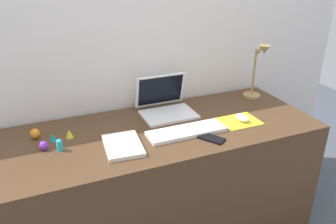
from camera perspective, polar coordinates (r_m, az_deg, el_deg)
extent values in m
cube|color=silver|center=(2.10, -4.89, 2.25)|extent=(2.89, 0.05, 1.55)
cube|color=#4C331E|center=(2.00, -1.08, -12.27)|extent=(1.69, 0.65, 0.74)
cube|color=white|center=(1.94, 0.11, -0.43)|extent=(0.30, 0.21, 0.01)
cube|color=white|center=(2.01, -1.31, 3.69)|extent=(0.30, 0.05, 0.20)
cube|color=black|center=(2.00, -1.25, 3.67)|extent=(0.27, 0.04, 0.17)
cube|color=white|center=(1.75, 3.10, -3.27)|extent=(0.41, 0.13, 0.02)
cube|color=yellow|center=(1.92, 11.89, -1.49)|extent=(0.21, 0.17, 0.00)
ellipsoid|color=white|center=(1.92, 12.27, -0.93)|extent=(0.06, 0.10, 0.03)
cube|color=black|center=(1.71, 7.29, -4.40)|extent=(0.12, 0.14, 0.01)
cylinder|color=#A5844C|center=(2.27, 13.78, 2.69)|extent=(0.11, 0.11, 0.02)
cylinder|color=#A5844C|center=(2.22, 14.19, 6.47)|extent=(0.01, 0.01, 0.30)
cylinder|color=#A5844C|center=(2.15, 15.22, 10.09)|extent=(0.01, 0.08, 0.08)
cone|color=#A5844C|center=(2.12, 15.85, 10.00)|extent=(0.06, 0.06, 0.05)
cube|color=silver|center=(1.64, -7.55, -5.56)|extent=(0.19, 0.25, 0.02)
cylinder|color=#28B7CC|center=(1.68, -17.64, -5.65)|extent=(0.03, 0.03, 0.03)
sphere|color=#28B7CC|center=(1.66, -17.76, -4.79)|extent=(0.03, 0.03, 0.03)
ellipsoid|color=orange|center=(1.82, -21.35, -3.39)|extent=(0.05, 0.05, 0.05)
cone|color=teal|center=(1.77, -18.75, -3.98)|extent=(0.03, 0.03, 0.04)
cone|color=yellow|center=(1.78, -16.20, -3.51)|extent=(0.04, 0.04, 0.04)
ellipsoid|color=purple|center=(1.70, -20.11, -5.30)|extent=(0.04, 0.04, 0.05)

